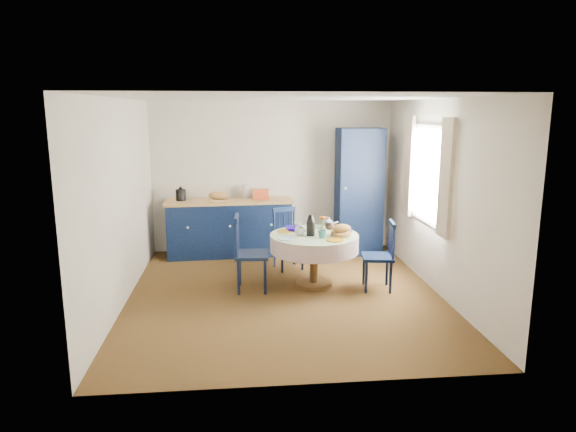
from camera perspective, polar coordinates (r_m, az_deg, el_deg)
The scene contains 17 objects.
floor at distance 6.77m, azimuth -0.39°, elevation -8.67°, with size 4.50×4.50×0.00m, color black.
ceiling at distance 6.34m, azimuth -0.42°, elevation 13.00°, with size 4.50×4.50×0.00m, color white.
wall_back at distance 8.66m, azimuth -1.77°, elevation 4.38°, with size 4.00×0.02×2.50m, color white.
wall_left at distance 6.57m, azimuth -18.06°, elevation 1.42°, with size 0.02×4.50×2.50m, color white.
wall_right at distance 6.91m, azimuth 16.35°, elevation 2.02°, with size 0.02×4.50×2.50m, color white.
window at distance 7.13m, azimuth 15.24°, elevation 4.60°, with size 0.10×1.74×1.45m.
kitchen_counter at distance 8.49m, azimuth -6.53°, elevation -1.17°, with size 2.09×0.74×1.16m.
pantry_cabinet at distance 8.51m, azimuth 7.88°, elevation 2.67°, with size 0.73×0.54×2.07m.
dining_table at distance 6.92m, azimuth 3.01°, elevation -3.00°, with size 1.19×1.19×1.00m.
chair_left at distance 6.79m, azimuth -4.41°, elevation -4.09°, with size 0.45×0.47×1.01m.
chair_far at distance 7.73m, azimuth -0.07°, elevation -2.49°, with size 0.50×0.49×0.91m.
chair_right at distance 6.92m, azimuth 10.25°, elevation -4.31°, with size 0.45×0.47×0.93m.
mug_a at distance 6.82m, azimuth 1.29°, elevation -1.75°, with size 0.13×0.13×0.10m, color silver.
mug_b at distance 6.70m, azimuth 3.79°, elevation -2.03°, with size 0.11×0.11×0.10m, color #276567.
mug_c at distance 7.19m, azimuth 4.60°, elevation -1.07°, with size 0.13×0.13×0.10m, color black.
mug_d at distance 7.19m, azimuth 1.09°, elevation -1.09°, with size 0.10×0.10×0.09m, color silver.
cobalt_bowl at distance 7.07m, azimuth 0.64°, elevation -1.45°, with size 0.23×0.23×0.06m, color #16057F.
Camera 1 is at (-0.58, -6.31, 2.37)m, focal length 32.00 mm.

